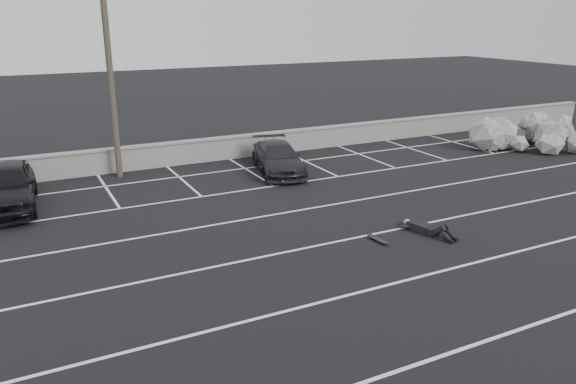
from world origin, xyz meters
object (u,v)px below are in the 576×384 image
utility_pole (109,60)px  trash_bin (259,152)px  car_left (5,186)px  car_right (278,158)px  skateboard (378,240)px  riprap_pile (526,137)px  person (420,223)px

utility_pole → trash_bin: size_ratio=11.79×
car_left → utility_pole: size_ratio=0.51×
car_left → utility_pole: 6.34m
car_right → skateboard: size_ratio=6.14×
car_right → skateboard: car_right is taller
riprap_pile → trash_bin: bearing=163.9°
riprap_pile → person: size_ratio=2.46×
car_left → person: car_left is taller
utility_pole → riprap_pile: (19.42, -4.02, -4.22)m
car_right → trash_bin: bearing=101.9°
car_right → riprap_pile: 13.28m
skateboard → person: bearing=-1.7°
utility_pole → car_left: bearing=-150.9°
trash_bin → riprap_pile: (13.11, -3.78, 0.17)m
car_left → trash_bin: 10.85m
car_right → skateboard: (-0.70, -8.32, -0.57)m
car_left → skateboard: car_left is taller
trash_bin → person: trash_bin is taller
utility_pole → person: bearing=-55.8°
trash_bin → car_right: bearing=-92.0°
utility_pole → person: 13.64m
car_left → riprap_pile: size_ratio=0.75×
person → skateboard: 1.71m
car_right → person: (0.99, -8.18, -0.39)m
skateboard → car_right: bearing=78.7°
trash_bin → car_left: bearing=-168.5°
trash_bin → person: 10.43m
car_left → car_right: size_ratio=1.11×
person → utility_pole: bearing=111.2°
car_left → person: 14.18m
car_right → skateboard: bearing=-80.9°
person → car_right: bearing=83.9°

